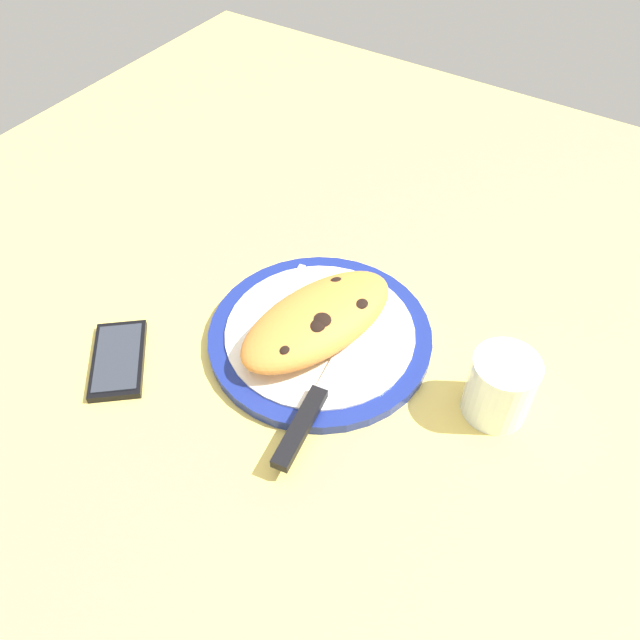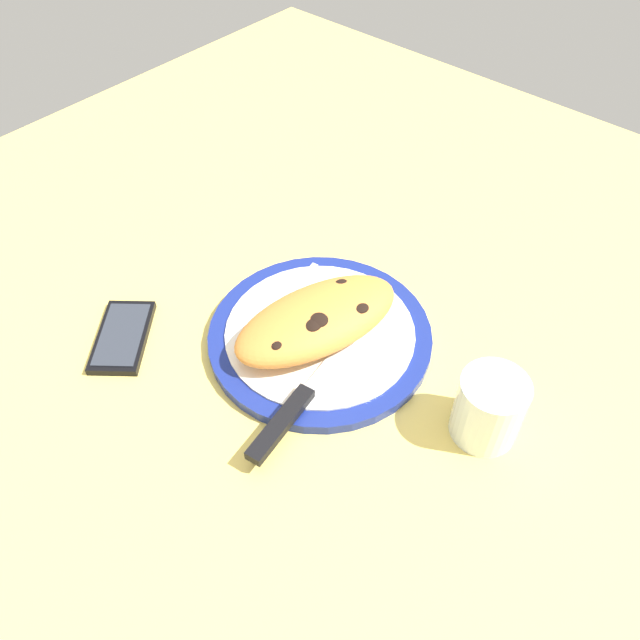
% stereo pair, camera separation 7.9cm
% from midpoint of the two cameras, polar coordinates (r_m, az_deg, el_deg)
% --- Properties ---
extents(ground_plane, '(1.50, 1.50, 0.03)m').
position_cam_midpoint_polar(ground_plane, '(0.83, -2.72, -2.62)').
color(ground_plane, '#EACC60').
extents(plate, '(0.29, 0.29, 0.02)m').
position_cam_midpoint_polar(plate, '(0.81, -2.78, -1.55)').
color(plate, navy).
rests_on(plate, ground_plane).
extents(calzone, '(0.25, 0.17, 0.05)m').
position_cam_midpoint_polar(calzone, '(0.78, -3.04, -0.16)').
color(calzone, orange).
rests_on(calzone, plate).
extents(fork, '(0.15, 0.04, 0.00)m').
position_cam_midpoint_polar(fork, '(0.83, -6.71, 0.75)').
color(fork, silver).
rests_on(fork, plate).
extents(knife, '(0.25, 0.06, 0.01)m').
position_cam_midpoint_polar(knife, '(0.73, -3.78, -7.79)').
color(knife, silver).
rests_on(knife, plate).
extents(smartphone, '(0.13, 0.12, 0.01)m').
position_cam_midpoint_polar(smartphone, '(0.84, -20.27, -3.49)').
color(smartphone, black).
rests_on(smartphone, ground_plane).
extents(water_glass, '(0.08, 0.08, 0.09)m').
position_cam_midpoint_polar(water_glass, '(0.74, 12.90, -6.27)').
color(water_glass, silver).
rests_on(water_glass, ground_plane).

